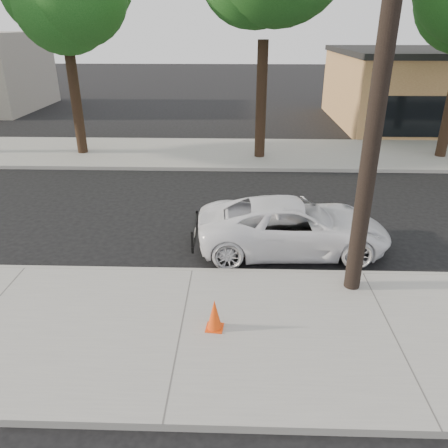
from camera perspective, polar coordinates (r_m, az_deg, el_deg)
The scene contains 8 objects.
ground at distance 12.31m, azimuth -3.19°, elevation -1.58°, with size 120.00×120.00×0.00m, color black.
near_sidewalk at distance 8.63m, azimuth -5.62°, elevation -13.78°, with size 90.00×4.40×0.15m, color gray.
far_sidewalk at distance 20.25m, azimuth -1.19°, elevation 9.25°, with size 90.00×5.00×0.15m, color gray.
curb_near at distance 10.44m, azimuth -4.16°, elevation -6.29°, with size 90.00×0.12×0.16m, color #9E9B93.
utility_pole at distance 8.72m, azimuth 19.98°, elevation 18.48°, with size 1.40×0.34×9.00m.
tree_b at distance 20.27m, azimuth -19.91°, elevation 25.34°, with size 4.34×4.20×8.45m.
police_cruiser at distance 11.43m, azimuth 9.02°, elevation -0.23°, with size 2.26×4.91×1.36m, color white.
traffic_cone at distance 8.37m, azimuth -1.25°, elevation -11.78°, with size 0.36×0.36×0.63m.
Camera 1 is at (1.03, -11.01, 5.41)m, focal length 35.00 mm.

